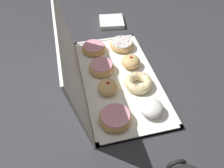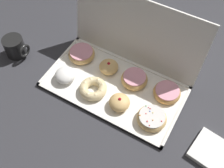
{
  "view_description": "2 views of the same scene",
  "coord_description": "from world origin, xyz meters",
  "px_view_note": "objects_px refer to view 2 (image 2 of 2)",
  "views": [
    {
      "loc": [
        -0.64,
        0.19,
        0.67
      ],
      "look_at": [
        -0.04,
        0.04,
        0.03
      ],
      "focal_mm": 35.41,
      "sensor_mm": 36.0,
      "label": 1
    },
    {
      "loc": [
        0.31,
        -0.57,
        0.97
      ],
      "look_at": [
        0.0,
        -0.02,
        0.06
      ],
      "focal_mm": 44.62,
      "sensor_mm": 36.0,
      "label": 2
    }
  ],
  "objects_px": {
    "pink_frosted_donut_6": "(134,79)",
    "napkin_stack": "(211,151)",
    "pink_frosted_donut_7": "(167,92)",
    "pink_frosted_donut_4": "(82,54)",
    "powdered_filled_donut_0": "(65,75)",
    "sprinkle_donut_3": "(152,118)",
    "donut_box": "(114,87)",
    "cruller_donut_1": "(93,88)",
    "jelly_filled_donut_2": "(120,102)",
    "coffee_mug": "(15,47)",
    "jelly_filled_donut_5": "(109,67)"
  },
  "relations": [
    {
      "from": "pink_frosted_donut_6",
      "to": "napkin_stack",
      "type": "relative_size",
      "value": 0.85
    },
    {
      "from": "pink_frosted_donut_7",
      "to": "pink_frosted_donut_4",
      "type": "bearing_deg",
      "value": -179.78
    },
    {
      "from": "powdered_filled_donut_0",
      "to": "sprinkle_donut_3",
      "type": "height_order",
      "value": "powdered_filled_donut_0"
    },
    {
      "from": "powdered_filled_donut_0",
      "to": "napkin_stack",
      "type": "bearing_deg",
      "value": -0.65
    },
    {
      "from": "powdered_filled_donut_0",
      "to": "napkin_stack",
      "type": "distance_m",
      "value": 0.64
    },
    {
      "from": "donut_box",
      "to": "cruller_donut_1",
      "type": "bearing_deg",
      "value": -134.66
    },
    {
      "from": "donut_box",
      "to": "powdered_filled_donut_0",
      "type": "bearing_deg",
      "value": -161.54
    },
    {
      "from": "sprinkle_donut_3",
      "to": "pink_frosted_donut_7",
      "type": "bearing_deg",
      "value": 88.4
    },
    {
      "from": "sprinkle_donut_3",
      "to": "donut_box",
      "type": "bearing_deg",
      "value": 161.89
    },
    {
      "from": "cruller_donut_1",
      "to": "pink_frosted_donut_6",
      "type": "relative_size",
      "value": 1.03
    },
    {
      "from": "sprinkle_donut_3",
      "to": "napkin_stack",
      "type": "xyz_separation_m",
      "value": [
        0.24,
        -0.01,
        -0.02
      ]
    },
    {
      "from": "jelly_filled_donut_2",
      "to": "pink_frosted_donut_7",
      "type": "xyz_separation_m",
      "value": [
        0.14,
        0.14,
        -0.01
      ]
    },
    {
      "from": "pink_frosted_donut_7",
      "to": "pink_frosted_donut_6",
      "type": "bearing_deg",
      "value": -176.85
    },
    {
      "from": "pink_frosted_donut_7",
      "to": "coffee_mug",
      "type": "height_order",
      "value": "coffee_mug"
    },
    {
      "from": "pink_frosted_donut_6",
      "to": "coffee_mug",
      "type": "xyz_separation_m",
      "value": [
        -0.54,
        -0.12,
        0.02
      ]
    },
    {
      "from": "cruller_donut_1",
      "to": "jelly_filled_donut_5",
      "type": "distance_m",
      "value": 0.13
    },
    {
      "from": "sprinkle_donut_3",
      "to": "coffee_mug",
      "type": "xyz_separation_m",
      "value": [
        -0.68,
        0.01,
        0.02
      ]
    },
    {
      "from": "pink_frosted_donut_4",
      "to": "pink_frosted_donut_7",
      "type": "distance_m",
      "value": 0.41
    },
    {
      "from": "powdered_filled_donut_0",
      "to": "pink_frosted_donut_7",
      "type": "relative_size",
      "value": 0.79
    },
    {
      "from": "powdered_filled_donut_0",
      "to": "sprinkle_donut_3",
      "type": "relative_size",
      "value": 0.76
    },
    {
      "from": "pink_frosted_donut_7",
      "to": "napkin_stack",
      "type": "bearing_deg",
      "value": -31.22
    },
    {
      "from": "pink_frosted_donut_4",
      "to": "napkin_stack",
      "type": "relative_size",
      "value": 0.89
    },
    {
      "from": "sprinkle_donut_3",
      "to": "jelly_filled_donut_5",
      "type": "height_order",
      "value": "jelly_filled_donut_5"
    },
    {
      "from": "donut_box",
      "to": "pink_frosted_donut_7",
      "type": "bearing_deg",
      "value": 18.92
    },
    {
      "from": "jelly_filled_donut_5",
      "to": "sprinkle_donut_3",
      "type": "bearing_deg",
      "value": -25.99
    },
    {
      "from": "donut_box",
      "to": "jelly_filled_donut_2",
      "type": "relative_size",
      "value": 6.91
    },
    {
      "from": "sprinkle_donut_3",
      "to": "pink_frosted_donut_4",
      "type": "relative_size",
      "value": 0.98
    },
    {
      "from": "pink_frosted_donut_7",
      "to": "napkin_stack",
      "type": "distance_m",
      "value": 0.28
    },
    {
      "from": "cruller_donut_1",
      "to": "coffee_mug",
      "type": "bearing_deg",
      "value": 178.93
    },
    {
      "from": "cruller_donut_1",
      "to": "napkin_stack",
      "type": "distance_m",
      "value": 0.51
    },
    {
      "from": "powdered_filled_donut_0",
      "to": "sprinkle_donut_3",
      "type": "bearing_deg",
      "value": -0.02
    },
    {
      "from": "sprinkle_donut_3",
      "to": "coffee_mug",
      "type": "relative_size",
      "value": 1.05
    },
    {
      "from": "powdered_filled_donut_0",
      "to": "jelly_filled_donut_5",
      "type": "xyz_separation_m",
      "value": [
        0.14,
        0.13,
        -0.0
      ]
    },
    {
      "from": "cruller_donut_1",
      "to": "donut_box",
      "type": "bearing_deg",
      "value": 45.34
    },
    {
      "from": "pink_frosted_donut_4",
      "to": "cruller_donut_1",
      "type": "bearing_deg",
      "value": -42.63
    },
    {
      "from": "powdered_filled_donut_0",
      "to": "cruller_donut_1",
      "type": "relative_size",
      "value": 0.77
    },
    {
      "from": "donut_box",
      "to": "coffee_mug",
      "type": "distance_m",
      "value": 0.48
    },
    {
      "from": "napkin_stack",
      "to": "powdered_filled_donut_0",
      "type": "bearing_deg",
      "value": 179.35
    },
    {
      "from": "powdered_filled_donut_0",
      "to": "pink_frosted_donut_6",
      "type": "bearing_deg",
      "value": 26.39
    },
    {
      "from": "donut_box",
      "to": "pink_frosted_donut_6",
      "type": "height_order",
      "value": "pink_frosted_donut_6"
    },
    {
      "from": "jelly_filled_donut_2",
      "to": "pink_frosted_donut_4",
      "type": "xyz_separation_m",
      "value": [
        -0.27,
        0.14,
        -0.0
      ]
    },
    {
      "from": "jelly_filled_donut_2",
      "to": "pink_frosted_donut_4",
      "type": "distance_m",
      "value": 0.3
    },
    {
      "from": "coffee_mug",
      "to": "napkin_stack",
      "type": "relative_size",
      "value": 0.83
    },
    {
      "from": "sprinkle_donut_3",
      "to": "pink_frosted_donut_4",
      "type": "height_order",
      "value": "sprinkle_donut_3"
    },
    {
      "from": "pink_frosted_donut_6",
      "to": "napkin_stack",
      "type": "distance_m",
      "value": 0.41
    },
    {
      "from": "sprinkle_donut_3",
      "to": "napkin_stack",
      "type": "height_order",
      "value": "sprinkle_donut_3"
    },
    {
      "from": "powdered_filled_donut_0",
      "to": "jelly_filled_donut_2",
      "type": "distance_m",
      "value": 0.26
    },
    {
      "from": "donut_box",
      "to": "pink_frosted_donut_7",
      "type": "height_order",
      "value": "pink_frosted_donut_7"
    },
    {
      "from": "donut_box",
      "to": "jelly_filled_donut_5",
      "type": "xyz_separation_m",
      "value": [
        -0.06,
        0.06,
        0.03
      ]
    },
    {
      "from": "powdered_filled_donut_0",
      "to": "cruller_donut_1",
      "type": "xyz_separation_m",
      "value": [
        0.14,
        0.0,
        -0.0
      ]
    }
  ]
}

